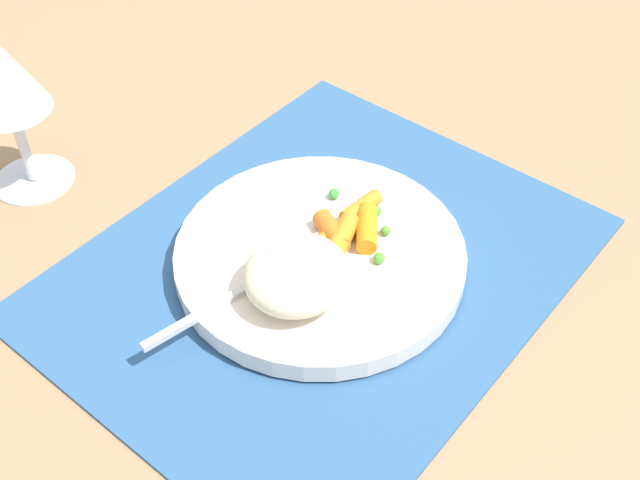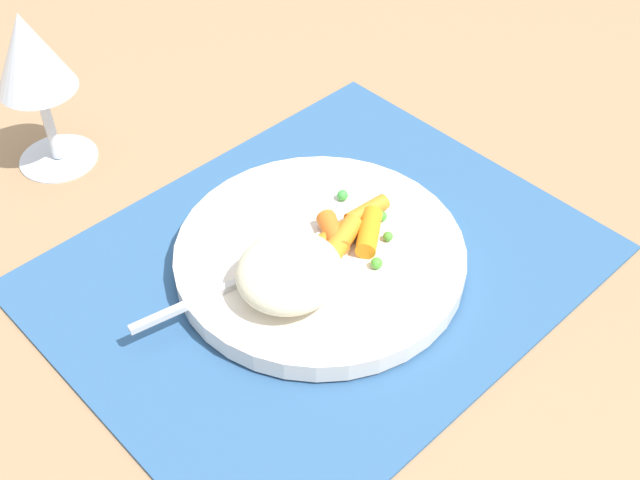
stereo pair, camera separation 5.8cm
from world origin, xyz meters
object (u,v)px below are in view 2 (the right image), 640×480
object	(u,v)px
plate	(320,256)
fork	(278,265)
rice_mound	(289,272)
wine_glass	(30,59)
carrot_portion	(349,232)

from	to	relation	value
plate	fork	world-z (taller)	fork
rice_mound	wine_glass	distance (m)	0.31
rice_mound	carrot_portion	xyz separation A→B (m)	(0.08, 0.01, -0.01)
plate	rice_mound	distance (m)	0.06
carrot_portion	fork	world-z (taller)	carrot_portion
carrot_portion	wine_glass	world-z (taller)	wine_glass
rice_mound	wine_glass	bearing A→B (deg)	96.50
plate	rice_mound	world-z (taller)	rice_mound
fork	rice_mound	bearing A→B (deg)	-110.70
rice_mound	fork	size ratio (longest dim) A/B	0.40
fork	wine_glass	size ratio (longest dim) A/B	1.33
plate	wine_glass	xyz separation A→B (m)	(-0.08, 0.29, 0.10)
wine_glass	fork	bearing A→B (deg)	-80.95
fork	wine_glass	world-z (taller)	wine_glass
plate	wine_glass	bearing A→B (deg)	106.43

